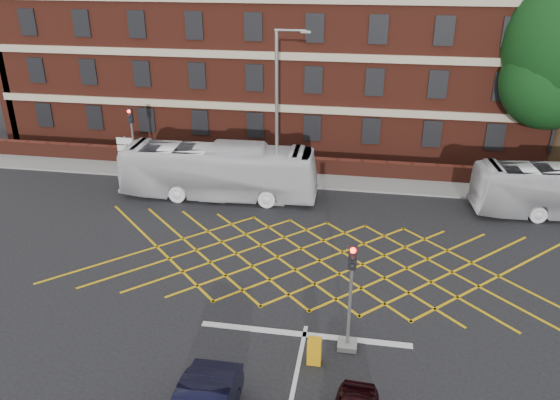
% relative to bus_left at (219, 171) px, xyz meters
% --- Properties ---
extents(ground, '(120.00, 120.00, 0.00)m').
position_rel_bus_left_xyz_m(ground, '(6.60, -8.47, -1.59)').
color(ground, black).
rests_on(ground, ground).
extents(victorian_building, '(51.00, 12.17, 20.40)m').
position_rel_bus_left_xyz_m(victorian_building, '(6.84, 13.53, 6.25)').
color(victorian_building, '#582116').
rests_on(victorian_building, ground).
extents(boundary_wall, '(56.00, 0.50, 1.10)m').
position_rel_bus_left_xyz_m(boundary_wall, '(6.60, 4.53, -1.04)').
color(boundary_wall, '#4E1E15').
rests_on(boundary_wall, ground).
extents(far_pavement, '(60.00, 3.00, 0.12)m').
position_rel_bus_left_xyz_m(far_pavement, '(6.60, 3.53, -1.53)').
color(far_pavement, slate).
rests_on(far_pavement, ground).
extents(box_junction_hatching, '(8.22, 8.22, 0.02)m').
position_rel_bus_left_xyz_m(box_junction_hatching, '(6.60, -6.47, -1.58)').
color(box_junction_hatching, '#CC990C').
rests_on(box_junction_hatching, ground).
extents(stop_line, '(8.00, 0.30, 0.02)m').
position_rel_bus_left_xyz_m(stop_line, '(6.60, -11.97, -1.58)').
color(stop_line, silver).
rests_on(stop_line, ground).
extents(bus_left, '(11.48, 3.02, 3.18)m').
position_rel_bus_left_xyz_m(bus_left, '(0.00, 0.00, 0.00)').
color(bus_left, silver).
rests_on(bus_left, ground).
extents(traffic_light_near, '(0.70, 0.70, 4.27)m').
position_rel_bus_left_xyz_m(traffic_light_near, '(8.22, -12.40, 0.18)').
color(traffic_light_near, slate).
rests_on(traffic_light_near, ground).
extents(traffic_light_far, '(0.70, 0.70, 4.27)m').
position_rel_bus_left_xyz_m(traffic_light_far, '(-6.45, 2.90, 0.18)').
color(traffic_light_far, slate).
rests_on(traffic_light_far, ground).
extents(street_lamp, '(2.25, 1.00, 9.65)m').
position_rel_bus_left_xyz_m(street_lamp, '(3.55, -0.27, 1.79)').
color(street_lamp, slate).
rests_on(street_lamp, ground).
extents(direction_signs, '(1.10, 0.16, 2.20)m').
position_rel_bus_left_xyz_m(direction_signs, '(-7.34, 3.48, -0.21)').
color(direction_signs, gray).
rests_on(direction_signs, ground).
extents(utility_cabinet, '(0.48, 0.37, 1.00)m').
position_rel_bus_left_xyz_m(utility_cabinet, '(7.12, -13.43, -1.09)').
color(utility_cabinet, '#CE8D0C').
rests_on(utility_cabinet, ground).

